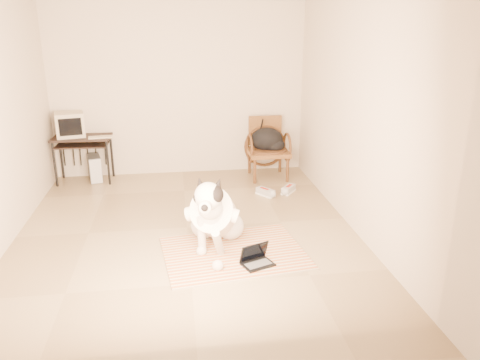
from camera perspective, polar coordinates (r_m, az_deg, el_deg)
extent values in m
plane|color=#947E5A|center=(5.80, -6.47, -5.76)|extent=(4.50, 4.50, 0.00)
plane|color=beige|center=(7.60, -7.42, 10.73)|extent=(4.50, 0.00, 4.50)
plane|color=beige|center=(3.21, -6.02, -0.45)|extent=(4.50, 0.00, 4.50)
plane|color=beige|center=(5.78, 13.43, 7.82)|extent=(0.00, 4.50, 4.50)
cube|color=#C45025|center=(4.77, 0.67, -11.33)|extent=(1.51, 0.41, 0.02)
cube|color=#4C7938|center=(4.96, -0.06, -10.05)|extent=(1.51, 0.41, 0.02)
cube|color=#6D3C78|center=(5.15, -0.73, -8.86)|extent=(1.51, 0.41, 0.02)
cube|color=gold|center=(5.35, -1.35, -7.75)|extent=(1.51, 0.41, 0.02)
cube|color=#BEAC92|center=(5.55, -1.93, -6.73)|extent=(1.51, 0.41, 0.02)
sphere|color=silver|center=(5.47, -4.36, -5.48)|extent=(0.32, 0.32, 0.32)
sphere|color=silver|center=(5.42, -1.20, -5.65)|extent=(0.32, 0.32, 0.32)
ellipsoid|color=silver|center=(5.42, -2.81, -5.38)|extent=(0.39, 0.35, 0.32)
ellipsoid|color=silver|center=(5.17, -3.20, -4.07)|extent=(0.56, 0.80, 0.68)
cylinder|color=white|center=(5.18, -3.17, -4.01)|extent=(0.61, 0.71, 0.62)
sphere|color=silver|center=(4.92, -3.63, -3.35)|extent=(0.27, 0.27, 0.27)
sphere|color=silver|center=(4.77, -3.88, -1.98)|extent=(0.29, 0.29, 0.29)
ellipsoid|color=black|center=(4.76, -3.36, -1.79)|extent=(0.22, 0.25, 0.21)
cylinder|color=silver|center=(4.67, -4.15, -3.04)|extent=(0.16, 0.18, 0.12)
sphere|color=black|center=(4.60, -4.34, -3.41)|extent=(0.07, 0.07, 0.07)
cone|color=black|center=(4.81, -4.88, -0.40)|extent=(0.15, 0.17, 0.18)
cone|color=black|center=(4.77, -2.66, -0.49)|extent=(0.15, 0.16, 0.18)
torus|color=white|center=(4.89, -3.68, -2.89)|extent=(0.28, 0.20, 0.23)
cylinder|color=silver|center=(5.06, -4.71, -6.66)|extent=(0.12, 0.15, 0.44)
cylinder|color=silver|center=(4.92, -2.67, -7.69)|extent=(0.18, 0.40, 0.44)
sphere|color=silver|center=(5.12, -4.71, -8.63)|extent=(0.11, 0.11, 0.11)
sphere|color=silver|center=(4.81, -2.73, -10.39)|extent=(0.12, 0.12, 0.12)
cone|color=black|center=(5.73, -2.54, -5.42)|extent=(0.11, 0.44, 0.11)
cube|color=black|center=(4.90, 2.18, -10.23)|extent=(0.37, 0.32, 0.02)
cube|color=#4A4A4C|center=(4.89, 2.24, -10.18)|extent=(0.30, 0.22, 0.00)
cube|color=black|center=(4.90, 1.72, -8.74)|extent=(0.32, 0.19, 0.20)
cube|color=black|center=(4.90, 1.77, -8.75)|extent=(0.28, 0.16, 0.18)
cube|color=black|center=(7.59, -18.74, 4.93)|extent=(0.88, 0.51, 0.03)
cube|color=black|center=(7.57, -18.71, 4.03)|extent=(0.78, 0.41, 0.02)
cylinder|color=black|center=(7.59, -21.66, 1.75)|extent=(0.03, 0.03, 0.69)
cylinder|color=black|center=(7.96, -20.94, 2.61)|extent=(0.03, 0.03, 0.69)
cylinder|color=black|center=(7.41, -15.79, 2.01)|extent=(0.03, 0.03, 0.69)
cylinder|color=black|center=(7.80, -15.34, 2.86)|extent=(0.03, 0.03, 0.69)
cube|color=#B6A88E|center=(7.64, -20.03, 6.39)|extent=(0.49, 0.47, 0.37)
cube|color=black|center=(7.44, -19.98, 6.10)|extent=(0.32, 0.09, 0.26)
cube|color=#B6A88E|center=(7.42, -16.65, 5.03)|extent=(0.36, 0.17, 0.02)
cube|color=#4A4A4C|center=(7.74, -17.30, 1.44)|extent=(0.28, 0.45, 0.40)
cube|color=silver|center=(7.54, -17.15, 0.99)|extent=(0.17, 0.05, 0.38)
cube|color=brown|center=(7.46, 3.45, 3.40)|extent=(0.63, 0.61, 0.06)
cylinder|color=#371E0F|center=(7.45, 3.46, 3.72)|extent=(0.58, 0.58, 0.04)
cube|color=brown|center=(7.66, 3.07, 6.06)|extent=(0.54, 0.05, 0.47)
cylinder|color=#371E0F|center=(7.23, 1.82, 1.05)|extent=(0.05, 0.05, 0.39)
cylinder|color=#371E0F|center=(7.72, 1.14, 2.22)|extent=(0.05, 0.05, 0.39)
cylinder|color=#371E0F|center=(7.34, 5.80, 1.23)|extent=(0.05, 0.05, 0.39)
cylinder|color=#371E0F|center=(7.82, 4.89, 2.37)|extent=(0.05, 0.05, 0.39)
ellipsoid|color=black|center=(7.43, 3.29, 4.97)|extent=(0.51, 0.42, 0.37)
ellipsoid|color=black|center=(7.40, 4.26, 4.27)|extent=(0.32, 0.26, 0.22)
cube|color=white|center=(6.80, 3.12, -1.77)|extent=(0.27, 0.31, 0.03)
cube|color=#939398|center=(6.78, 3.12, -1.45)|extent=(0.26, 0.30, 0.09)
cube|color=#A52116|center=(6.77, 3.13, -1.14)|extent=(0.13, 0.15, 0.02)
cube|color=white|center=(6.93, 5.92, -1.42)|extent=(0.27, 0.31, 0.03)
cube|color=#939398|center=(6.92, 5.94, -1.11)|extent=(0.26, 0.30, 0.09)
cube|color=#A52116|center=(6.91, 5.95, -0.80)|extent=(0.13, 0.15, 0.02)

